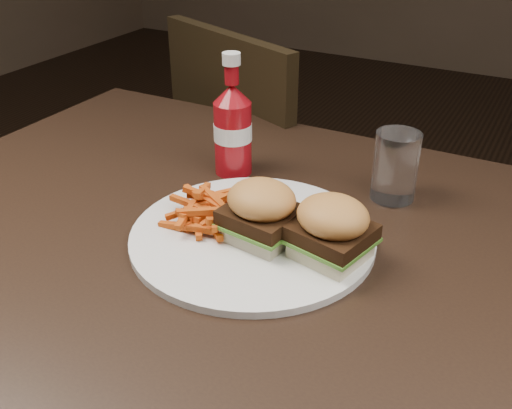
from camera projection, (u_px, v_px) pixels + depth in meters
The scene contains 8 objects.
dining_table at pixel (265, 248), 0.84m from camera, with size 1.20×0.80×0.04m, color black.
chair_far at pixel (290, 199), 1.58m from camera, with size 0.44×0.44×0.04m, color black.
plate at pixel (253, 236), 0.82m from camera, with size 0.33×0.33×0.01m, color white.
sandwich_half_a at pixel (261, 231), 0.80m from camera, with size 0.08×0.08×0.02m, color beige.
sandwich_half_b at pixel (330, 249), 0.76m from camera, with size 0.08×0.08×0.02m, color beige.
fries_pile at pixel (210, 210), 0.83m from camera, with size 0.11×0.11×0.04m, color #C26F1D, non-canonical shape.
ketchup_bottle at pixel (233, 138), 0.97m from camera, with size 0.06×0.06×0.12m, color maroon.
tumbler at pixel (395, 166), 0.90m from camera, with size 0.07×0.07×0.11m, color white.
Camera 1 is at (0.32, -0.62, 1.20)m, focal length 42.00 mm.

